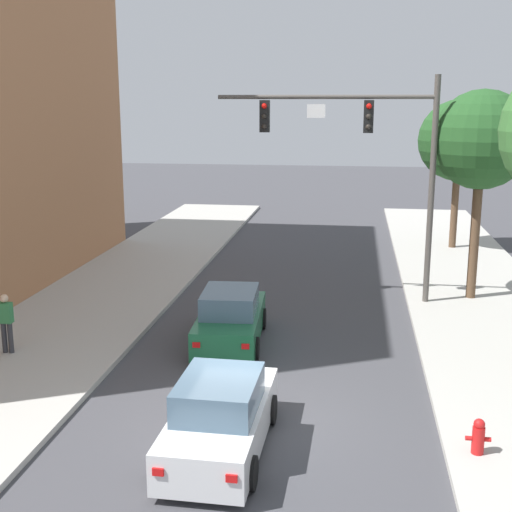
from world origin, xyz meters
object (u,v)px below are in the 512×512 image
pedestrian_sidewalk_left_walker (6,320)px  car_lead_green (231,319)px  street_tree_third (459,141)px  traffic_signal_mast (370,146)px  fire_hydrant (478,436)px  car_following_white (221,418)px  street_tree_second (482,141)px

pedestrian_sidewalk_left_walker → car_lead_green: bearing=19.2°
car_lead_green → street_tree_third: size_ratio=0.64×
traffic_signal_mast → car_lead_green: size_ratio=1.73×
traffic_signal_mast → street_tree_third: 10.08m
car_lead_green → street_tree_third: street_tree_third is taller
street_tree_third → car_lead_green: bearing=-120.2°
fire_hydrant → street_tree_third: (2.08, 19.56, 4.55)m
pedestrian_sidewalk_left_walker → street_tree_third: street_tree_third is taller
car_lead_green → fire_hydrant: car_lead_green is taller
car_following_white → street_tree_second: 14.06m
pedestrian_sidewalk_left_walker → traffic_signal_mast: bearing=34.4°
pedestrian_sidewalk_left_walker → street_tree_second: (13.29, 7.31, 4.47)m
car_following_white → street_tree_second: size_ratio=0.60×
traffic_signal_mast → fire_hydrant: (2.08, -10.38, -4.87)m
fire_hydrant → traffic_signal_mast: bearing=101.3°
fire_hydrant → street_tree_second: bearing=81.9°
car_lead_green → street_tree_third: 16.51m
car_following_white → fire_hydrant: size_ratio=5.93×
street_tree_third → car_following_white: bearing=-109.6°
traffic_signal_mast → street_tree_third: size_ratio=1.11×
car_lead_green → car_following_white: same height
traffic_signal_mast → street_tree_second: 3.74m
car_lead_green → street_tree_third: (8.00, 13.77, 4.34)m
street_tree_second → car_lead_green: bearing=-144.8°
car_following_white → street_tree_third: size_ratio=0.63×
traffic_signal_mast → pedestrian_sidewalk_left_walker: 12.44m
car_following_white → fire_hydrant: bearing=4.2°
fire_hydrant → street_tree_third: bearing=83.9°
pedestrian_sidewalk_left_walker → street_tree_third: bearing=48.9°
traffic_signal_mast → fire_hydrant: bearing=-78.7°
car_following_white → street_tree_second: (6.59, 11.45, 4.81)m
car_lead_green → car_following_white: bearing=-81.5°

